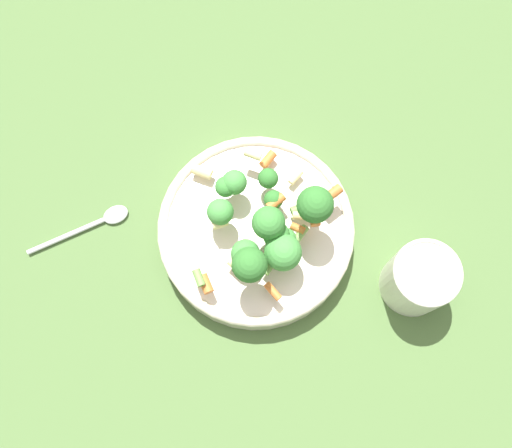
# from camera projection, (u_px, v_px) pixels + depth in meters

# --- Properties ---
(ground_plane) EXTENTS (3.00, 3.00, 0.00)m
(ground_plane) POSITION_uv_depth(u_px,v_px,m) (256.00, 235.00, 0.85)
(ground_plane) COLOR #4C6B38
(bowl) EXTENTS (0.27, 0.27, 0.05)m
(bowl) POSITION_uv_depth(u_px,v_px,m) (256.00, 231.00, 0.82)
(bowl) COLOR beige
(bowl) RESTS_ON ground_plane
(pasta_salad) EXTENTS (0.22, 0.22, 0.10)m
(pasta_salad) POSITION_uv_depth(u_px,v_px,m) (268.00, 227.00, 0.76)
(pasta_salad) COLOR #8CB766
(pasta_salad) RESTS_ON bowl
(cup) EXTENTS (0.09, 0.09, 0.09)m
(cup) POSITION_uv_depth(u_px,v_px,m) (419.00, 279.00, 0.78)
(cup) COLOR silver
(cup) RESTS_ON ground_plane
(spoon) EXTENTS (0.03, 0.15, 0.01)m
(spoon) POSITION_uv_depth(u_px,v_px,m) (97.00, 223.00, 0.85)
(spoon) COLOR silver
(spoon) RESTS_ON ground_plane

